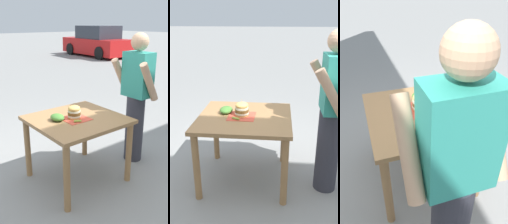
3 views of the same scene
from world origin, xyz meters
The scene contains 7 objects.
ground_plane centered at (0.00, 0.00, 0.00)m, with size 80.00×80.00×0.00m, color gray.
patio_table centered at (0.00, 0.00, 0.65)m, with size 0.95×0.99×0.78m.
serving_paper centered at (0.01, -0.03, 0.78)m, with size 0.29×0.29×0.00m, color #D64C38.
sandwich centered at (-0.01, -0.03, 0.86)m, with size 0.15×0.15×0.18m.
pickle_spear centered at (0.12, -0.08, 0.79)m, with size 0.02×0.02×0.08m, color #8EA83D.
side_salad centered at (-0.07, -0.22, 0.81)m, with size 0.18×0.14×0.07m, color #477F33.
diner_across_table centered at (0.09, 0.89, 0.88)m, with size 0.55×0.35×1.69m.
Camera 2 is at (2.60, 0.36, 1.81)m, focal length 42.00 mm.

